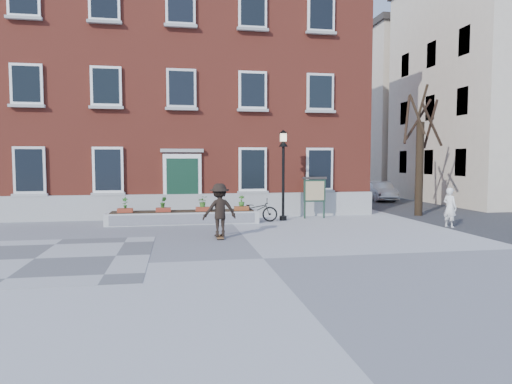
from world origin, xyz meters
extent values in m
plane|color=#9F9FA2|center=(0.00, 0.00, 0.00)|extent=(100.00, 100.00, 0.00)
cube|color=#565659|center=(-6.00, 1.00, 0.01)|extent=(6.00, 6.00, 0.01)
imported|color=black|center=(1.03, 7.26, 0.50)|extent=(1.99, 1.02, 1.00)
imported|color=#B9BDBF|center=(10.75, 15.87, 0.62)|extent=(1.80, 3.88, 1.23)
imported|color=white|center=(8.23, 4.31, 0.78)|extent=(0.54, 0.66, 1.56)
cube|color=#953928|center=(-2.00, 14.00, 6.00)|extent=(18.00, 10.00, 12.00)
cube|color=#A9A9A4|center=(-2.00, 8.88, 0.55)|extent=(18.00, 0.24, 1.10)
cube|color=#9A9B96|center=(-2.00, 8.75, 0.10)|extent=(2.60, 0.80, 0.20)
cube|color=#A7A7A2|center=(-2.00, 8.90, 0.30)|extent=(2.20, 0.50, 0.20)
cube|color=white|center=(-2.00, 8.92, 1.65)|extent=(1.70, 0.12, 2.50)
cube|color=#123221|center=(-2.00, 8.87, 1.55)|extent=(1.40, 0.06, 2.30)
cube|color=#9F9F9A|center=(-2.00, 8.88, 3.05)|extent=(1.90, 0.25, 0.15)
cube|color=silver|center=(-8.40, 8.90, 2.20)|extent=(1.30, 0.10, 2.00)
cube|color=black|center=(-8.40, 8.85, 2.20)|extent=(1.08, 0.04, 1.78)
cube|color=#ABABA6|center=(-8.40, 8.84, 1.14)|extent=(1.44, 0.20, 0.12)
cube|color=white|center=(-8.40, 8.90, 5.80)|extent=(1.30, 0.10, 1.70)
cube|color=black|center=(-8.40, 8.85, 5.80)|extent=(1.08, 0.04, 1.48)
cube|color=#A8A7A2|center=(-8.40, 8.84, 4.89)|extent=(1.44, 0.20, 0.12)
cube|color=#A7A8A2|center=(-8.40, 8.84, 8.49)|extent=(1.44, 0.20, 0.12)
cube|color=white|center=(-5.20, 8.90, 2.20)|extent=(1.30, 0.10, 2.00)
cube|color=black|center=(-5.20, 8.85, 2.20)|extent=(1.08, 0.04, 1.78)
cube|color=#AAAAA5|center=(-5.20, 8.84, 1.14)|extent=(1.44, 0.20, 0.12)
cube|color=white|center=(-5.20, 8.90, 5.80)|extent=(1.30, 0.10, 1.70)
cube|color=black|center=(-5.20, 8.85, 5.80)|extent=(1.08, 0.04, 1.48)
cube|color=#A8A8A3|center=(-5.20, 8.84, 4.89)|extent=(1.44, 0.20, 0.12)
cube|color=white|center=(-5.20, 8.90, 9.40)|extent=(1.30, 0.10, 1.70)
cube|color=black|center=(-5.20, 8.85, 9.40)|extent=(1.08, 0.04, 1.48)
cube|color=gray|center=(-5.20, 8.84, 8.49)|extent=(1.44, 0.20, 0.12)
cube|color=silver|center=(-2.00, 8.90, 5.80)|extent=(1.30, 0.10, 1.70)
cube|color=black|center=(-2.00, 8.85, 5.80)|extent=(1.08, 0.04, 1.48)
cube|color=#A6A6A1|center=(-2.00, 8.84, 4.89)|extent=(1.44, 0.20, 0.12)
cube|color=silver|center=(-2.00, 8.90, 9.40)|extent=(1.30, 0.10, 1.70)
cube|color=black|center=(-2.00, 8.85, 9.40)|extent=(1.08, 0.04, 1.48)
cube|color=#A9A9A4|center=(-2.00, 8.84, 8.49)|extent=(1.44, 0.20, 0.12)
cube|color=white|center=(1.20, 8.90, 2.20)|extent=(1.30, 0.10, 2.00)
cube|color=black|center=(1.20, 8.85, 2.20)|extent=(1.08, 0.04, 1.78)
cube|color=#A1A29C|center=(1.20, 8.84, 1.14)|extent=(1.44, 0.20, 0.12)
cube|color=white|center=(1.20, 8.90, 5.80)|extent=(1.30, 0.10, 1.70)
cube|color=black|center=(1.20, 8.85, 5.80)|extent=(1.08, 0.04, 1.48)
cube|color=#ADADA8|center=(1.20, 8.84, 4.89)|extent=(1.44, 0.20, 0.12)
cube|color=white|center=(1.20, 8.90, 9.40)|extent=(1.30, 0.10, 1.70)
cube|color=black|center=(1.20, 8.85, 9.40)|extent=(1.08, 0.04, 1.48)
cube|color=gray|center=(1.20, 8.84, 8.49)|extent=(1.44, 0.20, 0.12)
cube|color=white|center=(4.40, 8.90, 2.20)|extent=(1.30, 0.10, 2.00)
cube|color=black|center=(4.40, 8.85, 2.20)|extent=(1.08, 0.04, 1.78)
cube|color=gray|center=(4.40, 8.84, 1.14)|extent=(1.44, 0.20, 0.12)
cube|color=silver|center=(4.40, 8.90, 5.80)|extent=(1.30, 0.10, 1.70)
cube|color=black|center=(4.40, 8.85, 5.80)|extent=(1.08, 0.04, 1.48)
cube|color=#AAAAA5|center=(4.40, 8.84, 4.89)|extent=(1.44, 0.20, 0.12)
cube|color=white|center=(4.40, 8.90, 9.40)|extent=(1.30, 0.10, 1.70)
cube|color=black|center=(4.40, 8.85, 9.40)|extent=(1.08, 0.04, 1.48)
cube|color=#9E9E99|center=(4.40, 8.84, 8.49)|extent=(1.44, 0.20, 0.12)
cube|color=silver|center=(-2.00, 7.20, 0.25)|extent=(6.20, 1.10, 0.50)
cube|color=#B2B2B2|center=(-2.00, 6.64, 0.25)|extent=(5.80, 0.02, 0.40)
cube|color=black|center=(-2.00, 7.20, 0.50)|extent=(5.80, 0.90, 0.06)
cube|color=maroon|center=(-4.30, 6.95, 0.60)|extent=(0.60, 0.25, 0.20)
imported|color=#235C1B|center=(-4.30, 6.95, 0.92)|extent=(0.24, 0.24, 0.45)
cube|color=maroon|center=(-2.80, 6.95, 0.60)|extent=(0.60, 0.25, 0.20)
imported|color=#2C621D|center=(-2.80, 6.95, 0.92)|extent=(0.25, 0.25, 0.45)
cube|color=maroon|center=(-1.20, 6.95, 0.60)|extent=(0.60, 0.25, 0.20)
imported|color=#366A20|center=(-1.20, 6.95, 0.92)|extent=(0.40, 0.40, 0.45)
cube|color=brown|center=(0.40, 6.95, 0.60)|extent=(0.60, 0.25, 0.20)
imported|color=#30651E|center=(0.40, 6.95, 0.92)|extent=(0.25, 0.25, 0.45)
cylinder|color=black|center=(9.00, 8.00, 2.20)|extent=(0.36, 0.36, 4.40)
cylinder|color=#312015|center=(9.51, 8.00, 4.29)|extent=(0.12, 1.12, 2.23)
cylinder|color=black|center=(9.17, 8.52, 4.55)|extent=(1.18, 0.49, 1.97)
cylinder|color=#2F1F15|center=(8.51, 8.36, 4.55)|extent=(0.88, 1.14, 2.35)
cylinder|color=black|center=(8.70, 7.78, 4.73)|extent=(0.60, 0.77, 1.90)
cylinder|color=black|center=(9.20, 7.37, 4.24)|extent=(1.39, 0.55, 1.95)
cylinder|color=#2F2115|center=(9.16, 8.13, 5.37)|extent=(0.43, 0.48, 1.58)
cube|color=#37373A|center=(12.00, 18.00, 0.00)|extent=(8.00, 36.00, 0.01)
cube|color=beige|center=(18.00, 14.00, 7.00)|extent=(10.00, 11.00, 14.00)
cube|color=beige|center=(18.00, 26.00, 6.50)|extent=(10.00, 11.00, 13.00)
cube|color=#393431|center=(18.00, 26.00, 13.25)|extent=(10.40, 11.40, 0.50)
cube|color=black|center=(13.04, 10.80, 2.50)|extent=(0.08, 1.00, 1.50)
cube|color=black|center=(13.04, 14.00, 2.50)|extent=(0.08, 1.00, 1.50)
cube|color=black|center=(13.04, 17.20, 2.50)|extent=(0.08, 1.00, 1.50)
cube|color=black|center=(13.04, 10.80, 5.80)|extent=(0.08, 1.00, 1.50)
cube|color=black|center=(13.04, 14.00, 5.80)|extent=(0.08, 1.00, 1.50)
cube|color=black|center=(13.04, 17.20, 5.80)|extent=(0.08, 1.00, 1.50)
cube|color=black|center=(13.04, 10.80, 9.00)|extent=(0.08, 1.00, 1.50)
cube|color=black|center=(13.04, 14.00, 9.00)|extent=(0.08, 1.00, 1.50)
cube|color=black|center=(13.04, 17.20, 9.00)|extent=(0.08, 1.00, 1.50)
cylinder|color=black|center=(2.30, 7.45, 0.10)|extent=(0.32, 0.32, 0.20)
cylinder|color=black|center=(2.30, 7.45, 1.60)|extent=(0.12, 0.12, 3.20)
cone|color=black|center=(2.30, 7.45, 3.35)|extent=(0.40, 0.40, 0.30)
cube|color=beige|center=(2.30, 7.45, 3.60)|extent=(0.24, 0.24, 0.34)
cone|color=black|center=(2.30, 7.45, 3.85)|extent=(0.40, 0.40, 0.16)
cylinder|color=#172F1F|center=(3.41, 7.90, 0.90)|extent=(0.08, 0.08, 1.80)
cylinder|color=#193225|center=(4.31, 7.90, 0.90)|extent=(0.08, 0.08, 1.80)
cube|color=#193326|center=(3.86, 7.90, 1.25)|extent=(1.00, 0.10, 1.00)
cube|color=beige|center=(3.86, 7.84, 1.25)|extent=(0.85, 0.02, 0.85)
cube|color=#332E2C|center=(3.86, 7.90, 1.82)|extent=(1.10, 0.16, 0.10)
cube|color=brown|center=(-0.86, 3.33, 0.06)|extent=(0.22, 0.78, 0.03)
cylinder|color=black|center=(-0.95, 3.05, 0.03)|extent=(0.03, 0.05, 0.05)
cylinder|color=black|center=(-0.77, 3.05, 0.03)|extent=(0.03, 0.05, 0.05)
cylinder|color=black|center=(-0.95, 3.61, 0.03)|extent=(0.03, 0.05, 0.05)
cylinder|color=black|center=(-0.77, 3.61, 0.03)|extent=(0.03, 0.05, 0.05)
imported|color=black|center=(-0.86, 3.33, 0.96)|extent=(1.25, 0.86, 1.77)
camera|label=1|loc=(-2.25, -11.79, 2.62)|focal=32.00mm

